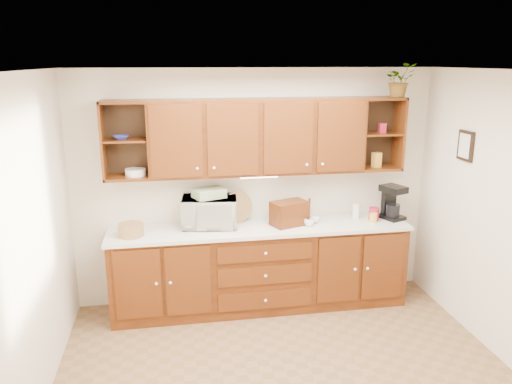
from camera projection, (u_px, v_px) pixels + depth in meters
name	position (u px, v px, depth m)	size (l,w,h in m)	color
floor	(290.00, 384.00, 4.25)	(4.00, 4.00, 0.00)	brown
ceiling	(297.00, 71.00, 3.59)	(4.00, 4.00, 0.00)	white
back_wall	(255.00, 187.00, 5.58)	(4.00, 4.00, 0.00)	beige
left_wall	(23.00, 257.00, 3.59)	(3.50, 3.50, 0.00)	beige
base_cabinets	(260.00, 268.00, 5.52)	(3.20, 0.60, 0.90)	#3D1806
countertop	(260.00, 228.00, 5.39)	(3.24, 0.64, 0.04)	silver
upper_cabinets	(259.00, 136.00, 5.28)	(3.20, 0.33, 0.80)	#3D1806
undercabinet_light	(259.00, 176.00, 5.34)	(0.40, 0.05, 0.03)	white
framed_picture	(466.00, 146.00, 4.96)	(0.03, 0.24, 0.30)	black
wicker_basket	(131.00, 230.00, 5.06)	(0.25, 0.25, 0.13)	olive
microwave	(209.00, 212.00, 5.34)	(0.58, 0.39, 0.32)	beige
towel_stack	(209.00, 193.00, 5.29)	(0.31, 0.23, 0.09)	#E8E66D
wine_bottle	(219.00, 214.00, 5.31)	(0.06, 0.06, 0.30)	black
woven_tray	(237.00, 221.00, 5.52)	(0.35, 0.35, 0.02)	olive
bread_box	(289.00, 213.00, 5.39)	(0.38, 0.23, 0.26)	#3D1806
mug_tree	(309.00, 220.00, 5.45)	(0.26, 0.26, 0.29)	#3D1806
canister_red	(374.00, 214.00, 5.58)	(0.11, 0.11, 0.14)	maroon
canister_white	(356.00, 211.00, 5.63)	(0.08, 0.08, 0.17)	white
canister_yellow	(373.00, 218.00, 5.50)	(0.08, 0.08, 0.10)	gold
coffee_maker	(392.00, 202.00, 5.62)	(0.29, 0.32, 0.38)	black
bowl_stack	(121.00, 137.00, 5.03)	(0.16, 0.16, 0.04)	navy
plate_stack	(135.00, 172.00, 5.15)	(0.21, 0.21, 0.07)	white
pantry_box_yellow	(376.00, 160.00, 5.54)	(0.09, 0.07, 0.16)	gold
pantry_box_red	(382.00, 128.00, 5.46)	(0.07, 0.06, 0.11)	maroon
potted_plant	(399.00, 80.00, 5.32)	(0.32, 0.28, 0.36)	#999999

